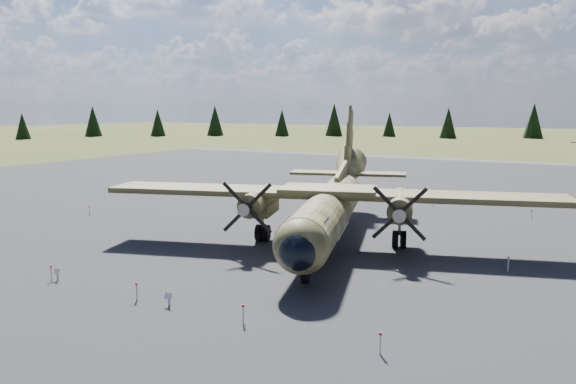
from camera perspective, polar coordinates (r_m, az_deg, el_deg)
The scene contains 7 objects.
ground at distance 39.14m, azimuth -3.29°, elevation -4.71°, with size 500.00×500.00×0.00m, color brown.
apron at distance 47.68m, azimuth 3.19°, elevation -2.31°, with size 120.00×120.00×0.04m, color #56565B.
transport_plane at distance 37.47m, azimuth 4.37°, elevation -0.95°, with size 29.06×25.91×9.73m.
info_placard_left at distance 31.92m, azimuth -22.44°, elevation -7.61°, with size 0.41×0.17×0.64m.
info_placard_right at distance 26.42m, azimuth -12.04°, elevation -10.46°, with size 0.42×0.20×0.64m.
barrier_fence at distance 39.21m, azimuth -3.93°, elevation -3.93°, with size 33.12×29.62×0.85m.
treeline at distance 39.38m, azimuth 7.84°, elevation 2.36°, with size 310.39×308.54×10.93m.
Camera 1 is at (20.56, -32.09, 8.92)m, focal length 35.00 mm.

